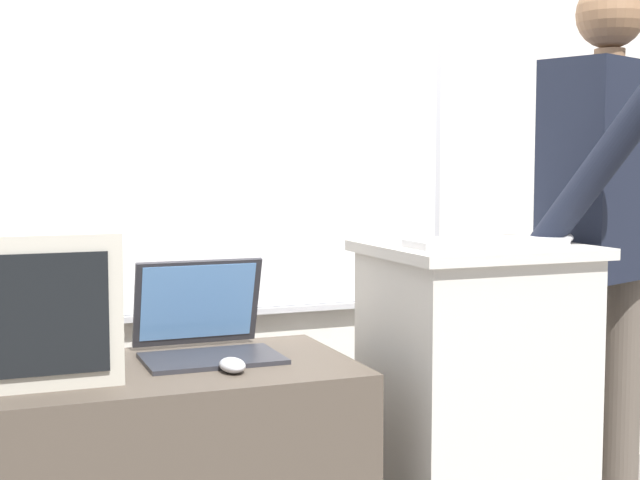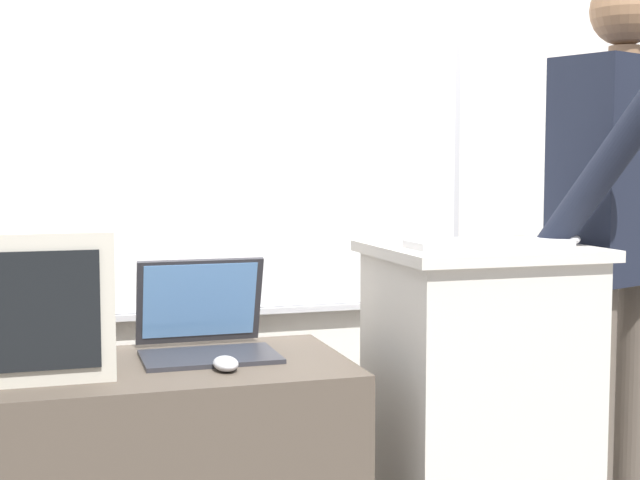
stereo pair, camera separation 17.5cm
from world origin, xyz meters
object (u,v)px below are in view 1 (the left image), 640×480
at_px(laptop, 204,326).
at_px(computer_mouse_by_keyboard, 559,237).
at_px(lectern_podium, 473,417).
at_px(wireless_keyboard, 486,242).
at_px(computer_mouse_by_laptop, 232,365).
at_px(person_presenter, 607,225).
at_px(crt_monitor, 31,302).

bearing_deg(laptop, computer_mouse_by_keyboard, -12.40).
distance_m(lectern_podium, laptop, 0.80).
relative_size(wireless_keyboard, computer_mouse_by_keyboard, 4.38).
bearing_deg(lectern_podium, computer_mouse_by_keyboard, -15.55).
distance_m(lectern_podium, wireless_keyboard, 0.50).
distance_m(lectern_podium, computer_mouse_by_keyboard, 0.56).
relative_size(lectern_podium, computer_mouse_by_laptop, 9.78).
bearing_deg(laptop, person_presenter, -4.10).
distance_m(computer_mouse_by_laptop, computer_mouse_by_keyboard, 0.99).
xyz_separation_m(wireless_keyboard, crt_monitor, (-1.16, 0.15, -0.12)).
bearing_deg(computer_mouse_by_laptop, laptop, 93.61).
relative_size(laptop, crt_monitor, 0.86).
relative_size(person_presenter, computer_mouse_by_keyboard, 17.42).
height_order(computer_mouse_by_laptop, computer_mouse_by_keyboard, computer_mouse_by_keyboard).
height_order(laptop, computer_mouse_by_laptop, laptop).
distance_m(person_presenter, crt_monitor, 1.66).
height_order(lectern_podium, wireless_keyboard, wireless_keyboard).
relative_size(laptop, wireless_keyboard, 0.79).
xyz_separation_m(lectern_podium, laptop, (-0.73, 0.15, 0.28)).
distance_m(wireless_keyboard, crt_monitor, 1.17).
bearing_deg(laptop, computer_mouse_by_laptop, -86.39).
bearing_deg(person_presenter, computer_mouse_by_keyboard, -176.82).
bearing_deg(computer_mouse_by_keyboard, crt_monitor, 174.01).
relative_size(lectern_podium, person_presenter, 0.56).
relative_size(wireless_keyboard, crt_monitor, 1.08).
xyz_separation_m(computer_mouse_by_laptop, crt_monitor, (-0.45, 0.16, 0.16)).
bearing_deg(computer_mouse_by_laptop, computer_mouse_by_keyboard, 0.85).
relative_size(laptop, computer_mouse_by_laptop, 3.46).
height_order(wireless_keyboard, computer_mouse_by_keyboard, computer_mouse_by_keyboard).
height_order(laptop, crt_monitor, crt_monitor).
bearing_deg(wireless_keyboard, computer_mouse_by_laptop, -178.89).
height_order(wireless_keyboard, computer_mouse_by_laptop, wireless_keyboard).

